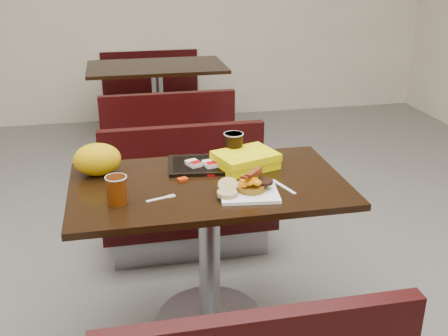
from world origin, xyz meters
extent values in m
cube|color=slate|center=(0.00, 0.00, 0.00)|extent=(6.00, 7.00, 0.01)
cube|color=white|center=(0.14, -0.17, 0.76)|extent=(0.26, 0.21, 0.01)
cylinder|color=#896016|center=(0.16, -0.14, 0.78)|extent=(0.14, 0.14, 0.03)
cylinder|color=black|center=(0.21, -0.14, 0.80)|extent=(0.09, 0.09, 0.01)
ellipsoid|color=orange|center=(0.15, -0.16, 0.81)|extent=(0.09, 0.08, 0.04)
cylinder|color=tan|center=(0.04, -0.18, 0.77)|extent=(0.09, 0.09, 0.02)
cylinder|color=tan|center=(0.06, -0.13, 0.79)|extent=(0.10, 0.10, 0.05)
cylinder|color=#842F04|center=(-0.39, -0.13, 0.81)|extent=(0.10, 0.10, 0.11)
cube|color=white|center=(0.31, -0.12, 0.75)|extent=(0.06, 0.16, 0.00)
cube|color=#B32907|center=(-0.11, 0.04, 0.76)|extent=(0.05, 0.04, 0.01)
cube|color=#8C0504|center=(0.02, 0.07, 0.75)|extent=(0.04, 0.04, 0.01)
cube|color=black|center=(0.02, 0.18, 0.76)|extent=(0.37, 0.28, 0.02)
cube|color=silver|center=(-0.04, 0.17, 0.78)|extent=(0.08, 0.09, 0.02)
cube|color=silver|center=(0.03, 0.15, 0.78)|extent=(0.07, 0.08, 0.02)
cylinder|color=black|center=(0.16, 0.23, 0.83)|extent=(0.10, 0.10, 0.12)
cube|color=#E7D803|center=(0.20, 0.14, 0.79)|extent=(0.32, 0.28, 0.07)
ellipsoid|color=#D9B707|center=(-0.47, 0.19, 0.82)|extent=(0.24, 0.20, 0.15)
camera|label=1|loc=(-0.37, -2.11, 1.70)|focal=42.89mm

